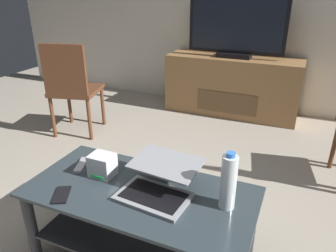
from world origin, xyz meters
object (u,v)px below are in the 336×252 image
(side_chair, at_px, (72,85))
(cell_phone, at_px, (62,195))
(water_bottle_near, at_px, (228,182))
(television, at_px, (236,28))
(tv_remote, at_px, (81,165))
(coffee_table, at_px, (141,212))
(laptop, at_px, (159,183))
(router_box, at_px, (102,165))
(media_cabinet, at_px, (232,86))

(side_chair, bearing_deg, cell_phone, -52.90)
(water_bottle_near, relative_size, cell_phone, 2.09)
(television, relative_size, side_chair, 1.14)
(side_chair, distance_m, tv_remote, 1.45)
(coffee_table, height_order, television, television)
(coffee_table, height_order, laptop, laptop)
(coffee_table, distance_m, television, 2.47)
(coffee_table, distance_m, water_bottle_near, 0.53)
(coffee_table, xyz_separation_m, cell_phone, (-0.34, -0.20, 0.15))
(side_chair, bearing_deg, tv_remote, -49.13)
(laptop, xyz_separation_m, router_box, (-0.35, 0.02, 0.00))
(coffee_table, height_order, side_chair, side_chair)
(media_cabinet, distance_m, cell_phone, 2.61)
(router_box, relative_size, tv_remote, 0.81)
(television, height_order, side_chair, television)
(television, distance_m, tv_remote, 2.39)
(television, xyz_separation_m, water_bottle_near, (0.51, -2.32, -0.40))
(coffee_table, distance_m, laptop, 0.22)
(television, distance_m, water_bottle_near, 2.41)
(media_cabinet, relative_size, side_chair, 1.61)
(media_cabinet, xyz_separation_m, tv_remote, (-0.35, -2.32, 0.12))
(coffee_table, distance_m, cell_phone, 0.42)
(coffee_table, xyz_separation_m, laptop, (0.10, 0.02, 0.20))
(media_cabinet, xyz_separation_m, water_bottle_near, (0.51, -2.34, 0.25))
(router_box, bearing_deg, television, 85.55)
(tv_remote, bearing_deg, coffee_table, -29.71)
(coffee_table, bearing_deg, tv_remote, 170.50)
(tv_remote, bearing_deg, water_bottle_near, -21.52)
(media_cabinet, relative_size, cell_phone, 10.73)
(laptop, xyz_separation_m, cell_phone, (-0.44, -0.22, -0.06))
(television, bearing_deg, coffee_table, -88.25)
(laptop, bearing_deg, side_chair, 142.02)
(side_chair, xyz_separation_m, laptop, (1.47, -1.15, -0.02))
(coffee_table, relative_size, television, 1.12)
(router_box, height_order, tv_remote, router_box)
(laptop, bearing_deg, water_bottle_near, 5.04)
(media_cabinet, height_order, tv_remote, media_cabinet)
(media_cabinet, bearing_deg, water_bottle_near, -77.63)
(media_cabinet, height_order, television, television)
(television, relative_size, cell_phone, 7.56)
(water_bottle_near, bearing_deg, router_box, -179.52)
(coffee_table, relative_size, water_bottle_near, 4.07)
(water_bottle_near, relative_size, tv_remote, 1.83)
(laptop, distance_m, water_bottle_near, 0.35)
(side_chair, bearing_deg, television, 42.86)
(side_chair, bearing_deg, water_bottle_near, -31.65)
(media_cabinet, xyz_separation_m, laptop, (0.17, -2.37, 0.17))
(media_cabinet, relative_size, laptop, 3.83)
(television, distance_m, side_chair, 1.83)
(television, bearing_deg, media_cabinet, 90.00)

